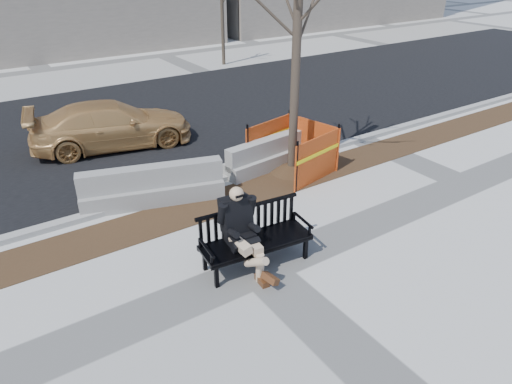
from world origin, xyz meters
TOP-DOWN VIEW (x-y plane):
  - ground at (0.00, 0.00)m, footprint 120.00×120.00m
  - mulch_strip at (0.00, 2.60)m, footprint 40.00×1.20m
  - asphalt_street at (0.00, 8.80)m, footprint 60.00×10.40m
  - curb at (0.00, 3.55)m, footprint 60.00×0.25m
  - bench at (0.02, 0.16)m, footprint 2.16×0.97m
  - seated_man at (-0.27, 0.25)m, footprint 0.81×1.22m
  - tree_fence at (3.03, 2.99)m, footprint 3.10×3.10m
  - sedan at (-0.27, 7.30)m, footprint 4.82×2.68m
  - jersey_barrier_left at (-0.64, 3.43)m, footprint 3.27×1.52m
  - jersey_barrier_right at (2.79, 3.55)m, footprint 2.96×0.92m
  - far_tree_right at (7.87, 14.86)m, footprint 2.32×2.32m

SIDE VIEW (x-z plane):
  - ground at x=0.00m, z-range 0.00..0.00m
  - bench at x=0.02m, z-range -0.56..0.56m
  - seated_man at x=-0.27m, z-range -0.81..0.81m
  - tree_fence at x=3.03m, z-range -3.26..3.26m
  - sedan at x=-0.27m, z-range -0.66..0.66m
  - jersey_barrier_left at x=-0.64m, z-range -0.46..0.46m
  - jersey_barrier_right at x=2.79m, z-range -0.42..0.42m
  - far_tree_right at x=7.87m, z-range -2.50..2.50m
  - asphalt_street at x=0.00m, z-range 0.00..0.01m
  - mulch_strip at x=0.00m, z-range -0.01..0.01m
  - curb at x=0.00m, z-range 0.00..0.12m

